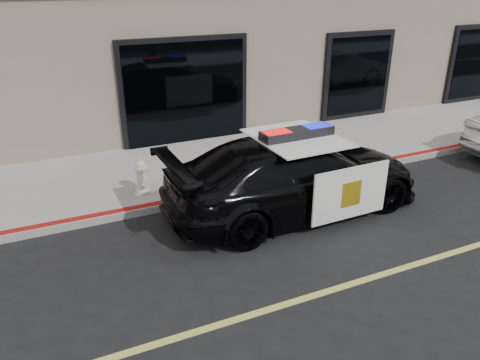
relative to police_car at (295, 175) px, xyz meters
name	(u,v)px	position (x,y,z in m)	size (l,w,h in m)	color
ground	(390,272)	(0.30, -2.48, -0.76)	(120.00, 120.00, 0.00)	black
sidewalk_n	(248,158)	(0.30, 2.77, -0.68)	(60.00, 3.50, 0.15)	gray
police_car	(295,175)	(0.00, 0.00, 0.00)	(2.50, 5.27, 1.69)	black
fire_hydrant	(142,177)	(-2.59, 1.73, -0.27)	(0.32, 0.45, 0.71)	beige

